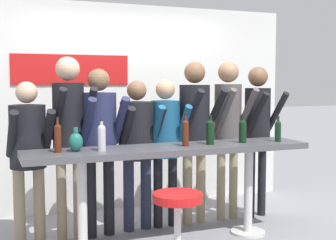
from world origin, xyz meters
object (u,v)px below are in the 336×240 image
(person_center, at_px, (137,139))
(wine_bottle_0, at_px, (102,136))
(wine_bottle_5, at_px, (243,130))
(person_center_right, at_px, (166,136))
(bar_stool, at_px, (178,219))
(wine_bottle_1, at_px, (58,137))
(wine_bottle_3, at_px, (210,131))
(decorative_vase, at_px, (76,142))
(person_left, at_px, (69,124))
(tasting_table, at_px, (171,160))
(person_center_left, at_px, (99,133))
(person_far_right, at_px, (228,120))
(wine_bottle_4, at_px, (186,132))
(wine_bottle_2, at_px, (278,130))
(person_rightmost, at_px, (258,122))
(person_far_left, at_px, (28,145))
(person_right, at_px, (195,123))

(person_center, bearing_deg, wine_bottle_0, -135.96)
(wine_bottle_0, height_order, wine_bottle_5, wine_bottle_0)
(person_center, xyz_separation_m, person_center_right, (0.32, -0.00, 0.02))
(bar_stool, distance_m, wine_bottle_0, 1.02)
(wine_bottle_1, xyz_separation_m, wine_bottle_3, (1.49, -0.03, -0.00))
(wine_bottle_3, relative_size, decorative_vase, 1.34)
(person_left, bearing_deg, tasting_table, -37.95)
(bar_stool, bearing_deg, person_center_right, 73.14)
(person_left, xyz_separation_m, wine_bottle_3, (1.30, -0.55, -0.06))
(person_center_left, distance_m, person_far_right, 1.51)
(wine_bottle_4, bearing_deg, person_far_right, 35.57)
(wine_bottle_2, xyz_separation_m, decorative_vase, (-2.10, 0.10, -0.03))
(person_rightmost, height_order, decorative_vase, person_rightmost)
(person_far_left, distance_m, person_center, 1.13)
(wine_bottle_1, bearing_deg, wine_bottle_5, -1.11)
(wine_bottle_3, xyz_separation_m, wine_bottle_4, (-0.28, -0.01, 0.00))
(tasting_table, xyz_separation_m, person_rightmost, (1.30, 0.50, 0.29))
(person_left, distance_m, person_far_right, 1.81)
(person_center_right, height_order, decorative_vase, person_center_right)
(wine_bottle_0, xyz_separation_m, decorative_vase, (-0.22, 0.06, -0.04))
(person_left, xyz_separation_m, person_rightmost, (2.19, -0.02, -0.05))
(wine_bottle_4, bearing_deg, person_rightmost, 24.84)
(decorative_vase, bearing_deg, wine_bottle_4, -3.12)
(tasting_table, relative_size, bar_stool, 4.18)
(person_right, bearing_deg, tasting_table, -144.79)
(wine_bottle_5, bearing_deg, person_center, 149.25)
(person_center, height_order, wine_bottle_1, person_center)
(wine_bottle_1, bearing_deg, wine_bottle_4, -2.12)
(tasting_table, relative_size, person_far_left, 1.77)
(wine_bottle_4, relative_size, wine_bottle_5, 1.12)
(person_far_right, height_order, wine_bottle_3, person_far_right)
(person_center_right, xyz_separation_m, person_rightmost, (1.15, -0.03, 0.11))
(wine_bottle_2, bearing_deg, person_center, 155.28)
(wine_bottle_3, bearing_deg, person_far_right, 47.13)
(person_far_left, bearing_deg, wine_bottle_2, -18.03)
(person_right, xyz_separation_m, wine_bottle_5, (0.28, -0.55, -0.04))
(decorative_vase, bearing_deg, person_rightmost, 12.24)
(tasting_table, height_order, person_far_right, person_far_right)
(person_center_right, bearing_deg, person_rightmost, -1.52)
(person_far_right, bearing_deg, person_center_right, 175.27)
(person_rightmost, height_order, wine_bottle_1, person_rightmost)
(person_left, bearing_deg, wine_bottle_2, -23.93)
(person_rightmost, bearing_deg, wine_bottle_3, -156.12)
(wine_bottle_2, xyz_separation_m, wine_bottle_3, (-0.76, 0.06, 0.02))
(person_far_right, bearing_deg, wine_bottle_0, -164.71)
(person_center_right, bearing_deg, person_left, -179.39)
(person_left, bearing_deg, wine_bottle_1, -117.66)
(person_far_left, xyz_separation_m, person_center, (1.13, 0.06, 0.00))
(wine_bottle_0, relative_size, wine_bottle_5, 1.02)
(person_far_left, relative_size, person_center, 0.99)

